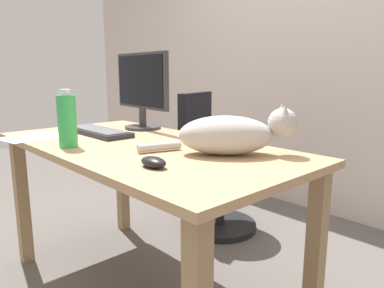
{
  "coord_description": "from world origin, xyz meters",
  "views": [
    {
      "loc": [
        1.3,
        -0.9,
        1.03
      ],
      "look_at": [
        0.37,
        -0.04,
        0.78
      ],
      "focal_mm": 33.91,
      "sensor_mm": 36.0,
      "label": 1
    }
  ],
  "objects_px": {
    "water_bottle": "(67,120)",
    "keyboard": "(98,131)",
    "office_chair": "(213,172)",
    "computer_mouse": "(153,162)",
    "monitor": "(142,88)",
    "cat": "(232,134)"
  },
  "relations": [
    {
      "from": "office_chair",
      "to": "monitor",
      "type": "height_order",
      "value": "monitor"
    },
    {
      "from": "office_chair",
      "to": "cat",
      "type": "bearing_deg",
      "value": -42.27
    },
    {
      "from": "keyboard",
      "to": "cat",
      "type": "height_order",
      "value": "cat"
    },
    {
      "from": "water_bottle",
      "to": "monitor",
      "type": "bearing_deg",
      "value": 111.21
    },
    {
      "from": "office_chair",
      "to": "water_bottle",
      "type": "height_order",
      "value": "water_bottle"
    },
    {
      "from": "office_chair",
      "to": "water_bottle",
      "type": "xyz_separation_m",
      "value": [
        0.14,
        -1.03,
        0.45
      ]
    },
    {
      "from": "cat",
      "to": "computer_mouse",
      "type": "distance_m",
      "value": 0.35
    },
    {
      "from": "keyboard",
      "to": "office_chair",
      "type": "bearing_deg",
      "value": 84.68
    },
    {
      "from": "monitor",
      "to": "keyboard",
      "type": "xyz_separation_m",
      "value": [
        -0.01,
        -0.27,
        -0.21
      ]
    },
    {
      "from": "water_bottle",
      "to": "keyboard",
      "type": "bearing_deg",
      "value": 129.69
    },
    {
      "from": "monitor",
      "to": "computer_mouse",
      "type": "bearing_deg",
      "value": -32.86
    },
    {
      "from": "keyboard",
      "to": "cat",
      "type": "xyz_separation_m",
      "value": [
        0.77,
        0.14,
        0.07
      ]
    },
    {
      "from": "office_chair",
      "to": "computer_mouse",
      "type": "relative_size",
      "value": 8.17
    },
    {
      "from": "monitor",
      "to": "office_chair",
      "type": "bearing_deg",
      "value": 82.55
    },
    {
      "from": "office_chair",
      "to": "cat",
      "type": "distance_m",
      "value": 1.03
    },
    {
      "from": "keyboard",
      "to": "computer_mouse",
      "type": "distance_m",
      "value": 0.75
    },
    {
      "from": "office_chair",
      "to": "monitor",
      "type": "distance_m",
      "value": 0.76
    },
    {
      "from": "office_chair",
      "to": "cat",
      "type": "xyz_separation_m",
      "value": [
        0.7,
        -0.64,
        0.41
      ]
    },
    {
      "from": "office_chair",
      "to": "computer_mouse",
      "type": "xyz_separation_m",
      "value": [
        0.65,
        -0.97,
        0.35
      ]
    },
    {
      "from": "office_chair",
      "to": "water_bottle",
      "type": "relative_size",
      "value": 3.71
    },
    {
      "from": "computer_mouse",
      "to": "water_bottle",
      "type": "distance_m",
      "value": 0.53
    },
    {
      "from": "monitor",
      "to": "keyboard",
      "type": "bearing_deg",
      "value": -91.29
    }
  ]
}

